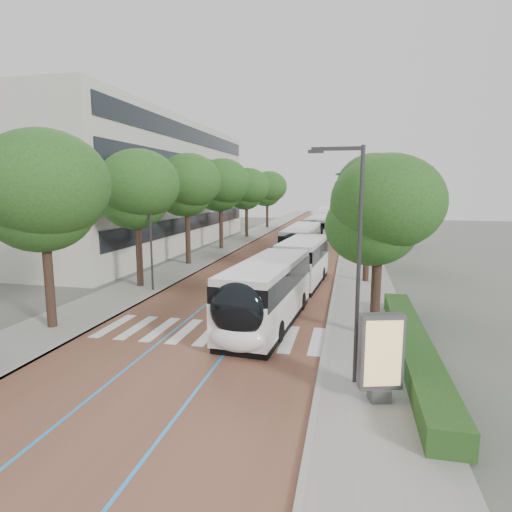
{
  "coord_description": "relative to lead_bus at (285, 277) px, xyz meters",
  "views": [
    {
      "loc": [
        6.47,
        -17.38,
        6.76
      ],
      "look_at": [
        0.57,
        9.38,
        2.4
      ],
      "focal_mm": 30.0,
      "sensor_mm": 36.0,
      "label": 1
    }
  ],
  "objects": [
    {
      "name": "kerb_right",
      "position": [
        2.7,
        33.28,
        -1.57
      ],
      "size": [
        0.2,
        140.0,
        0.14
      ],
      "primitive_type": "cube",
      "color": "gray",
      "rests_on": "ground"
    },
    {
      "name": "bus_queued_2",
      "position": [
        -0.84,
        42.11,
        -0.0
      ],
      "size": [
        2.92,
        12.47,
        3.2
      ],
      "rotation": [
        0.0,
        0.0,
        0.03
      ],
      "color": "white",
      "rests_on": "ground"
    },
    {
      "name": "road",
      "position": [
        -2.9,
        33.28,
        -1.62
      ],
      "size": [
        11.0,
        140.0,
        0.02
      ],
      "primitive_type": "cube",
      "color": "brown",
      "rests_on": "ground"
    },
    {
      "name": "lamp_post_left",
      "position": [
        -9.0,
        1.28,
        2.49
      ],
      "size": [
        0.14,
        0.14,
        8.0
      ],
      "primitive_type": "cylinder",
      "color": "#333336",
      "rests_on": "sidewalk_left"
    },
    {
      "name": "sidewalk_right",
      "position": [
        4.6,
        33.28,
        -1.57
      ],
      "size": [
        4.0,
        140.0,
        0.12
      ],
      "primitive_type": "cube",
      "color": "gray",
      "rests_on": "ground"
    },
    {
      "name": "trees_right",
      "position": [
        4.8,
        19.21,
        4.72
      ],
      "size": [
        5.97,
        47.38,
        9.24
      ],
      "color": "black",
      "rests_on": "ground"
    },
    {
      "name": "bus_queued_3",
      "position": [
        -0.82,
        55.0,
        -0.0
      ],
      "size": [
        2.6,
        12.41,
        3.2
      ],
      "rotation": [
        0.0,
        0.0,
        0.0
      ],
      "color": "white",
      "rests_on": "ground"
    },
    {
      "name": "kerb_left",
      "position": [
        -8.5,
        33.28,
        -1.57
      ],
      "size": [
        0.2,
        140.0,
        0.14
      ],
      "primitive_type": "cube",
      "color": "gray",
      "rests_on": "ground"
    },
    {
      "name": "ad_panel",
      "position": [
        4.65,
        -10.93,
        -0.02
      ],
      "size": [
        1.42,
        0.73,
        2.84
      ],
      "rotation": [
        0.0,
        0.0,
        0.28
      ],
      "color": "#59595B",
      "rests_on": "sidewalk_right"
    },
    {
      "name": "lane_line_right",
      "position": [
        -1.3,
        33.28,
        -1.6
      ],
      "size": [
        0.12,
        126.0,
        0.01
      ],
      "primitive_type": "cube",
      "color": "#2980CE",
      "rests_on": "road"
    },
    {
      "name": "trees_left",
      "position": [
        -10.4,
        19.92,
        4.87
      ],
      "size": [
        6.17,
        61.01,
        9.34
      ],
      "color": "black",
      "rests_on": "ground"
    },
    {
      "name": "bus_queued_1",
      "position": [
        -0.28,
        29.73,
        -0.0
      ],
      "size": [
        2.93,
        12.47,
        3.2
      ],
      "rotation": [
        0.0,
        0.0,
        -0.03
      ],
      "color": "white",
      "rests_on": "ground"
    },
    {
      "name": "sidewalk_left",
      "position": [
        -10.4,
        33.28,
        -1.57
      ],
      "size": [
        4.0,
        140.0,
        0.12
      ],
      "primitive_type": "cube",
      "color": "gray",
      "rests_on": "ground"
    },
    {
      "name": "streetlight_near",
      "position": [
        3.72,
        -9.72,
        3.19
      ],
      "size": [
        1.82,
        0.2,
        8.0
      ],
      "color": "#333336",
      "rests_on": "sidewalk_right"
    },
    {
      "name": "ground",
      "position": [
        -2.9,
        -6.72,
        -1.63
      ],
      "size": [
        160.0,
        160.0,
        0.0
      ],
      "primitive_type": "plane",
      "color": "#51544C",
      "rests_on": "ground"
    },
    {
      "name": "zebra_crossing",
      "position": [
        -2.7,
        -5.72,
        -1.6
      ],
      "size": [
        10.55,
        3.6,
        0.01
      ],
      "color": "silver",
      "rests_on": "ground"
    },
    {
      "name": "lead_bus",
      "position": [
        0.0,
        0.0,
        0.0
      ],
      "size": [
        3.92,
        18.53,
        3.2
      ],
      "rotation": [
        0.0,
        0.0,
        -0.08
      ],
      "color": "black",
      "rests_on": "ground"
    },
    {
      "name": "bus_queued_0",
      "position": [
        -0.83,
        15.67,
        -0.0
      ],
      "size": [
        2.7,
        12.43,
        3.2
      ],
      "rotation": [
        0.0,
        0.0,
        -0.01
      ],
      "color": "white",
      "rests_on": "ground"
    },
    {
      "name": "hedge",
      "position": [
        6.2,
        -6.72,
        -1.11
      ],
      "size": [
        1.2,
        14.0,
        0.8
      ],
      "primitive_type": "cube",
      "color": "#1B3B14",
      "rests_on": "sidewalk_right"
    },
    {
      "name": "office_building",
      "position": [
        -22.37,
        21.28,
        5.37
      ],
      "size": [
        18.11,
        40.0,
        14.0
      ],
      "color": "#AFACA2",
      "rests_on": "ground"
    },
    {
      "name": "lane_line_left",
      "position": [
        -4.5,
        33.28,
        -1.6
      ],
      "size": [
        0.12,
        126.0,
        0.01
      ],
      "primitive_type": "cube",
      "color": "#2980CE",
      "rests_on": "road"
    },
    {
      "name": "streetlight_far",
      "position": [
        3.72,
        15.28,
        3.19
      ],
      "size": [
        1.82,
        0.2,
        8.0
      ],
      "color": "#333336",
      "rests_on": "sidewalk_right"
    }
  ]
}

